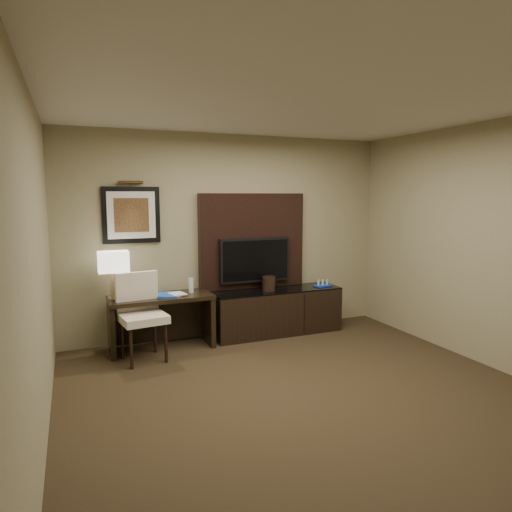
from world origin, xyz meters
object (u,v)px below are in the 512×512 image
credenza (277,311)px  desk_phone (145,293)px  table_lamp (114,276)px  desk (162,322)px  ice_bucket (269,283)px  tv (255,260)px  desk_chair (143,317)px  minibar_tray (323,283)px  water_bottle (191,285)px

credenza → desk_phone: bearing=-178.0°
table_lamp → desk: bearing=-5.3°
table_lamp → ice_bucket: table_lamp is taller
tv → desk_chair: (-1.59, -0.52, -0.51)m
desk → tv: tv is taller
tv → minibar_tray: (0.96, -0.19, -0.36)m
desk_phone → water_bottle: water_bottle is taller
tv → water_bottle: bearing=-171.0°
credenza → desk_phone: desk_phone is taller
credenza → table_lamp: table_lamp is taller
desk → desk_chair: size_ratio=1.22×
credenza → tv: tv is taller
water_bottle → minibar_tray: (1.89, -0.04, -0.11)m
desk_phone → water_bottle: bearing=-3.9°
tv → desk_phone: bearing=-171.7°
credenza → water_bottle: (-1.20, -0.01, 0.46)m
credenza → desk_phone: size_ratio=8.41×
desk_chair → table_lamp: bearing=116.6°
credenza → desk_chair: size_ratio=1.74×
desk → tv: 1.50m
tv → water_bottle: size_ratio=5.29×
desk → credenza: size_ratio=0.70×
tv → desk_chair: tv is taller
tv → ice_bucket: 0.38m
minibar_tray → desk: bearing=-179.9°
desk_chair → desk_phone: bearing=67.6°
desk → ice_bucket: 1.50m
desk_chair → tv: bearing=9.8°
desk → tv: bearing=7.0°
desk_chair → table_lamp: 0.63m
table_lamp → ice_bucket: bearing=-0.9°
ice_bucket → minibar_tray: (0.83, -0.01, -0.06)m
tv → table_lamp: size_ratio=1.83×
table_lamp → desk_phone: 0.41m
desk_phone → desk: bearing=-2.0°
credenza → table_lamp: (-2.13, -0.00, 0.63)m
credenza → minibar_tray: bearing=-4.4°
desk → minibar_tray: minibar_tray is taller
desk → desk_phone: desk_phone is taller
ice_bucket → water_bottle: bearing=178.7°
table_lamp → credenza: bearing=0.0°
tv → minibar_tray: bearing=-11.0°
ice_bucket → tv: bearing=127.4°
ice_bucket → minibar_tray: size_ratio=0.84×
desk_phone → water_bottle: (0.59, 0.07, 0.04)m
credenza → desk_phone: 1.83m
desk → desk_chair: desk_chair is taller
tv → ice_bucket: bearing=-52.6°
desk_chair → minibar_tray: desk_chair is taller
desk → table_lamp: 0.81m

